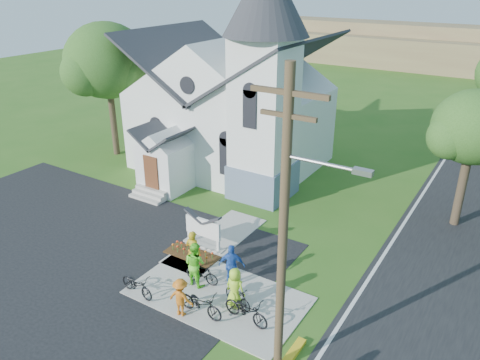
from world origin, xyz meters
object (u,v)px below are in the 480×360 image
Objects in this scene: utility_pole at (285,225)px; bike_4 at (246,310)px; bike_1 at (202,273)px; cyclist_2 at (232,265)px; cyclist_3 at (181,297)px; cyclist_0 at (193,251)px; bike_3 at (238,296)px; bike_0 at (137,285)px; church_sign at (203,228)px; cyclist_1 at (195,264)px; bike_2 at (201,303)px; cyclist_4 at (235,288)px.

utility_pole is 5.43m from bike_4.
bike_1 is 0.82× the size of cyclist_2.
cyclist_0 is at bearing -68.76° from cyclist_3.
bike_1 reaches higher than bike_3.
bike_0 is at bearing 129.72° from bike_3.
bike_1 is 2.11m from cyclist_3.
church_sign is at bearing 144.40° from utility_pole.
cyclist_1 reaches higher than bike_4.
bike_2 reaches higher than bike_3.
bike_2 is at bearing -54.76° from church_sign.
cyclist_2 is at bearing -109.38° from cyclist_3.
cyclist_0 reaches higher than cyclist_2.
bike_2 is at bearing -154.99° from cyclist_3.
bike_4 is (2.81, -1.03, 0.05)m from bike_1.
church_sign is 2.95m from bike_1.
cyclist_1 is (0.64, -0.71, -0.00)m from cyclist_0.
cyclist_2 is (-3.78, 2.92, -4.42)m from utility_pole.
church_sign is at bearing 5.91° from bike_0.
bike_0 is 2.91m from bike_2.
cyclist_1 is at bearing 128.37° from cyclist_0.
cyclist_1 is at bearing 79.79° from bike_4.
cyclist_1 reaches higher than bike_0.
cyclist_1 reaches higher than bike_2.
cyclist_2 is at bearing 2.20° from bike_2.
cyclist_0 is 0.95m from cyclist_1.
cyclist_2 is at bearing -67.27° from bike_1.
bike_2 is at bearing 66.37° from cyclist_2.
cyclist_0 is at bearing 43.66° from bike_2.
bike_4 is at bearing 148.07° from utility_pole.
cyclist_2 is 2.26m from bike_2.
church_sign is 3.30m from cyclist_2.
cyclist_1 is at bearing -59.98° from church_sign.
cyclist_4 is (0.82, 1.11, 0.33)m from bike_2.
cyclist_2 reaches higher than bike_3.
bike_2 is 1.01× the size of bike_4.
cyclist_0 is at bearing -42.36° from cyclist_1.
bike_3 is (0.92, 1.18, -0.07)m from bike_2.
cyclist_1 is (-5.09, 2.15, -4.38)m from utility_pole.
cyclist_4 is at bearing 177.04° from cyclist_1.
cyclist_4 is (2.81, -1.04, -0.13)m from cyclist_0.
cyclist_2 is at bearing 51.84° from bike_4.
utility_pole reaches higher than church_sign.
utility_pole reaches higher than bike_0.
cyclist_4 is at bearing 103.19° from cyclist_2.
cyclist_4 is at bearing 148.12° from utility_pole.
utility_pole reaches higher than cyclist_2.
utility_pole is at bearing -85.91° from bike_0.
cyclist_0 is 1.24× the size of cyclist_3.
cyclist_2 is 1.19× the size of cyclist_3.
bike_4 is at bearing 153.33° from cyclist_0.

